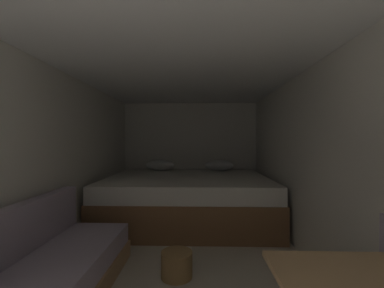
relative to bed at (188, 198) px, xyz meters
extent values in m
plane|color=beige|center=(0.00, -1.61, -0.36)|extent=(7.29, 7.29, 0.00)
cube|color=silver|center=(0.00, 1.06, 0.66)|extent=(2.77, 0.05, 2.06)
cube|color=silver|center=(-1.36, -1.61, 0.66)|extent=(0.05, 5.29, 2.06)
cube|color=silver|center=(1.36, -1.61, 0.66)|extent=(0.05, 5.29, 2.06)
cube|color=white|center=(0.00, -1.61, 1.72)|extent=(2.77, 5.29, 0.05)
cube|color=brown|center=(0.00, -0.02, -0.12)|extent=(2.55, 2.00, 0.48)
cube|color=white|center=(0.00, -0.02, 0.23)|extent=(2.51, 1.96, 0.23)
ellipsoid|color=white|center=(-0.57, 0.76, 0.45)|extent=(0.54, 0.35, 0.20)
ellipsoid|color=white|center=(0.57, 0.76, 0.45)|extent=(0.54, 0.35, 0.20)
cylinder|color=olive|center=(-0.03, -1.70, -0.25)|extent=(0.30, 0.30, 0.24)
camera|label=1|loc=(0.18, -4.04, 0.92)|focal=23.30mm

